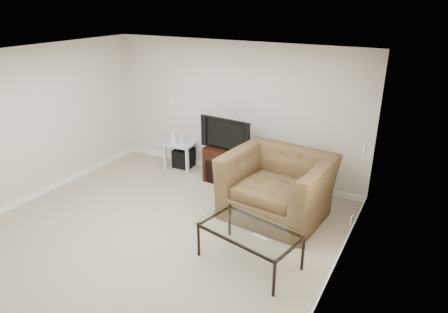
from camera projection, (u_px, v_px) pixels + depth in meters
The scene contains 18 objects.
floor at pixel (154, 235), 5.76m from camera, with size 5.00×5.00×0.00m, color tan.
ceiling at pixel (140, 59), 4.82m from camera, with size 5.00×5.00×0.00m, color white.
wall_back at pixel (234, 111), 7.32m from camera, with size 5.00×0.02×2.50m, color silver.
wall_left at pixel (25, 127), 6.41m from camera, with size 0.02×5.00×2.50m, color silver.
wall_right at pixel (336, 198), 4.17m from camera, with size 0.02×5.00×2.50m, color silver.
plate_back at pixel (172, 102), 7.94m from camera, with size 0.12×0.02×0.12m, color white.
plate_right_switch at pixel (365, 150), 5.47m from camera, with size 0.02×0.09×0.13m, color white.
plate_right_outlet at pixel (352, 220), 5.58m from camera, with size 0.02×0.08×0.12m, color white.
tv_stand at pixel (229, 164), 7.33m from camera, with size 0.80×0.55×0.66m, color black, non-canonical shape.
dvd_player at pixel (228, 154), 7.21m from camera, with size 0.47×0.33×0.07m, color black.
television at pixel (228, 133), 7.07m from camera, with size 0.93×0.19×0.58m, color black.
side_table at pixel (182, 154), 7.99m from camera, with size 0.54×0.54×0.52m, color silver, non-canonical shape.
subwoofer at pixel (184, 158), 8.02m from camera, with size 0.36×0.36×0.36m, color black.
game_console at pixel (175, 136), 7.87m from camera, with size 0.05×0.17×0.24m, color white.
game_case at pixel (184, 138), 7.81m from camera, with size 0.05×0.15×0.21m, color silver.
recliner at pixel (278, 176), 6.06m from camera, with size 1.52×0.99×1.33m, color brown.
coffee_table at pixel (249, 246), 5.08m from camera, with size 1.28×0.72×0.50m, color black, non-canonical shape.
remote at pixel (260, 238), 4.78m from camera, with size 0.20×0.06×0.02m, color #B2B2B7.
Camera 1 is at (3.27, -3.81, 3.21)m, focal length 32.00 mm.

